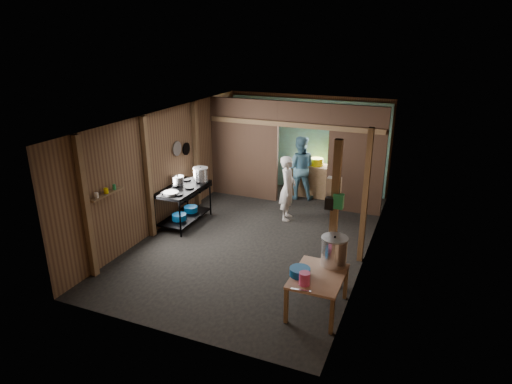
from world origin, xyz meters
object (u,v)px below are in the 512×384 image
at_px(yellow_tub, 317,162).
at_px(stove_pot_large, 201,175).
at_px(pink_bucket, 305,279).
at_px(prep_table, 317,292).
at_px(cook, 288,188).
at_px(stock_pot, 334,252).
at_px(gas_range, 184,205).

bearing_deg(yellow_tub, stove_pot_large, -131.84).
bearing_deg(pink_bucket, prep_table, 70.41).
bearing_deg(stove_pot_large, cook, 17.57).
relative_size(stock_pot, yellow_tub, 1.45).
relative_size(prep_table, pink_bucket, 5.36).
xyz_separation_m(gas_range, cook, (2.11, 1.15, 0.33)).
bearing_deg(prep_table, stove_pot_large, 143.05).
relative_size(prep_table, cook, 0.70).
bearing_deg(pink_bucket, yellow_tub, 103.32).
relative_size(stove_pot_large, yellow_tub, 1.02).
xyz_separation_m(gas_range, stock_pot, (3.85, -1.72, 0.42)).
height_order(stove_pot_large, cook, cook).
distance_m(gas_range, prep_table, 4.28).
distance_m(gas_range, stock_pot, 4.24).
distance_m(stove_pot_large, yellow_tub, 3.21).
relative_size(gas_range, prep_table, 1.39).
bearing_deg(stock_pot, cook, 121.31).
bearing_deg(gas_range, prep_table, -29.85).
height_order(pink_bucket, yellow_tub, yellow_tub).
xyz_separation_m(stove_pot_large, cook, (1.94, 0.61, -0.27)).
relative_size(pink_bucket, yellow_tub, 0.57).
distance_m(stove_pot_large, cook, 2.05).
height_order(prep_table, stove_pot_large, stove_pot_large).
bearing_deg(gas_range, cook, 28.58).
distance_m(prep_table, pink_bucket, 0.55).
height_order(gas_range, yellow_tub, yellow_tub).
bearing_deg(yellow_tub, cook, -96.58).
height_order(yellow_tub, cook, cook).
distance_m(prep_table, stove_pot_large, 4.49).
relative_size(gas_range, pink_bucket, 7.44).
height_order(prep_table, pink_bucket, pink_bucket).
xyz_separation_m(stock_pot, yellow_tub, (-1.54, 4.64, 0.09)).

